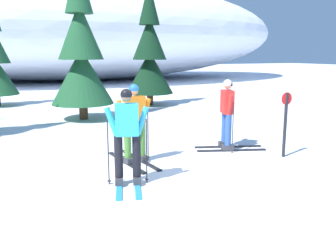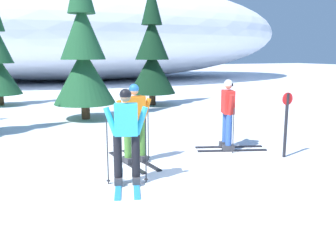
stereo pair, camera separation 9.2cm
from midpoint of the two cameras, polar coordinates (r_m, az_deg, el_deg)
name	(u,v)px [view 2 (the right image)]	position (r m, az deg, el deg)	size (l,w,h in m)	color
ground_plane	(196,176)	(6.94, 4.98, -8.91)	(120.00, 120.00, 0.00)	white
skier_red_jacket	(228,113)	(8.67, 9.90, 1.08)	(1.73, 0.99, 1.71)	black
skier_cyan_jacket	(126,136)	(6.26, -6.29, -2.50)	(0.90, 1.68, 1.73)	#2893CC
skier_orange_jacket	(134,122)	(7.51, -5.08, -0.38)	(0.81, 1.79, 1.70)	black
pine_tree_right	(83,53)	(12.85, -13.28, 10.48)	(2.16, 2.16, 5.59)	#47301E
pine_tree_far_right	(152,54)	(16.01, -2.42, 10.48)	(2.09, 2.09, 5.42)	#47301E
snow_ridge_background	(84,31)	(32.85, -13.27, 13.72)	(37.89, 20.31, 8.44)	white
trail_marker_post	(286,121)	(8.34, 18.75, -0.14)	(0.28, 0.07, 1.47)	black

